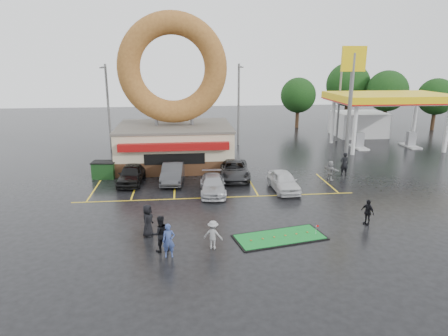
{
  "coord_description": "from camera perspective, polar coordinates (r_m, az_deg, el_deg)",
  "views": [
    {
      "loc": [
        -2.27,
        -23.23,
        9.52
      ],
      "look_at": [
        0.51,
        3.26,
        2.2
      ],
      "focal_mm": 32.0,
      "sensor_mm": 36.0,
      "label": 1
    }
  ],
  "objects": [
    {
      "name": "putting_green",
      "position": [
        22.47,
        7.97,
        -9.75
      ],
      "size": [
        5.32,
        3.14,
        0.62
      ],
      "color": "black",
      "rests_on": "ground"
    },
    {
      "name": "car_black",
      "position": [
        32.14,
        -13.1,
        -0.87
      ],
      "size": [
        2.08,
        4.54,
        1.51
      ],
      "primitive_type": "imported",
      "rotation": [
        0.0,
        0.0,
        -0.07
      ],
      "color": "black",
      "rests_on": "ground"
    },
    {
      "name": "person_blue",
      "position": [
        20.15,
        -7.9,
        -10.24
      ],
      "size": [
        0.64,
        0.43,
        1.73
      ],
      "primitive_type": "imported",
      "rotation": [
        0.0,
        0.0,
        0.02
      ],
      "color": "navy",
      "rests_on": "ground"
    },
    {
      "name": "person_blackjkt",
      "position": [
        20.73,
        -9.11,
        -9.24
      ],
      "size": [
        1.11,
        0.98,
        1.91
      ],
      "primitive_type": "imported",
      "rotation": [
        0.0,
        0.0,
        3.46
      ],
      "color": "black",
      "rests_on": "ground"
    },
    {
      "name": "ground",
      "position": [
        25.21,
        -0.38,
        -6.83
      ],
      "size": [
        120.0,
        120.0,
        0.0
      ],
      "primitive_type": "plane",
      "color": "black",
      "rests_on": "ground"
    },
    {
      "name": "tree_far_a",
      "position": [
        60.42,
        22.29,
        10.14
      ],
      "size": [
        5.6,
        5.6,
        8.0
      ],
      "color": "#332114",
      "rests_on": "ground"
    },
    {
      "name": "streetlight_mid",
      "position": [
        44.84,
        2.11,
        9.3
      ],
      "size": [
        0.4,
        2.21,
        9.0
      ],
      "color": "slate",
      "rests_on": "ground"
    },
    {
      "name": "streetlight_left",
      "position": [
        44.09,
        -16.24,
        8.6
      ],
      "size": [
        0.4,
        2.21,
        9.0
      ],
      "color": "slate",
      "rests_on": "ground"
    },
    {
      "name": "streetlight_right",
      "position": [
        48.93,
        16.18,
        9.22
      ],
      "size": [
        0.4,
        2.21,
        9.0
      ],
      "color": "slate",
      "rests_on": "ground"
    },
    {
      "name": "person_hoodie",
      "position": [
        20.81,
        -1.57,
        -9.52
      ],
      "size": [
        1.13,
        0.87,
        1.54
      ],
      "primitive_type": "imported",
      "rotation": [
        0.0,
        0.0,
        2.8
      ],
      "color": "gray",
      "rests_on": "ground"
    },
    {
      "name": "tree_far_d",
      "position": [
        57.79,
        10.55,
        10.17
      ],
      "size": [
        4.9,
        4.9,
        7.0
      ],
      "color": "#332114",
      "rests_on": "ground"
    },
    {
      "name": "person_walker_near",
      "position": [
        33.37,
        14.94,
        -0.33
      ],
      "size": [
        1.18,
        1.49,
        1.58
      ],
      "primitive_type": "imported",
      "rotation": [
        0.0,
        0.0,
        2.14
      ],
      "color": "gray",
      "rests_on": "ground"
    },
    {
      "name": "tree_far_b",
      "position": [
        61.84,
        28.07,
        8.97
      ],
      "size": [
        4.9,
        4.9,
        7.0
      ],
      "color": "#332114",
      "rests_on": "ground"
    },
    {
      "name": "car_dgrey",
      "position": [
        31.94,
        -7.32,
        -0.67
      ],
      "size": [
        1.98,
        4.76,
        1.53
      ],
      "primitive_type": "imported",
      "rotation": [
        0.0,
        0.0,
        -0.08
      ],
      "color": "#303033",
      "rests_on": "ground"
    },
    {
      "name": "car_silver",
      "position": [
        29.07,
        -1.62,
        -2.42
      ],
      "size": [
        1.98,
        4.51,
        1.29
      ],
      "primitive_type": "imported",
      "rotation": [
        0.0,
        0.0,
        -0.04
      ],
      "color": "#A2A2A7",
      "rests_on": "ground"
    },
    {
      "name": "shell_sign",
      "position": [
        38.45,
        17.79,
        11.46
      ],
      "size": [
        2.2,
        0.36,
        10.6
      ],
      "color": "slate",
      "rests_on": "ground"
    },
    {
      "name": "person_bystander",
      "position": [
        22.54,
        -10.84,
        -7.37
      ],
      "size": [
        0.84,
        1.03,
        1.83
      ],
      "primitive_type": "imported",
      "rotation": [
        0.0,
        0.0,
        1.25
      ],
      "color": "black",
      "rests_on": "ground"
    },
    {
      "name": "dumpster",
      "position": [
        34.27,
        -16.72,
        -0.3
      ],
      "size": [
        1.92,
        1.4,
        1.3
      ],
      "primitive_type": "cube",
      "rotation": [
        0.0,
        0.0,
        -0.11
      ],
      "color": "#173E18",
      "rests_on": "ground"
    },
    {
      "name": "person_walker_far",
      "position": [
        34.93,
        16.79,
        0.55
      ],
      "size": [
        0.73,
        0.49,
        1.97
      ],
      "primitive_type": "imported",
      "rotation": [
        0.0,
        0.0,
        3.17
      ],
      "color": "black",
      "rests_on": "ground"
    },
    {
      "name": "tree_far_c",
      "position": [
        62.27,
        17.31,
        11.31
      ],
      "size": [
        6.3,
        6.3,
        9.0
      ],
      "color": "#332114",
      "rests_on": "ground"
    },
    {
      "name": "car_white",
      "position": [
        30.0,
        8.5,
        -1.86
      ],
      "size": [
        1.92,
        4.34,
        1.45
      ],
      "primitive_type": "imported",
      "rotation": [
        0.0,
        0.0,
        0.05
      ],
      "color": "silver",
      "rests_on": "ground"
    },
    {
      "name": "donut_shop",
      "position": [
        36.56,
        -7.13,
        7.3
      ],
      "size": [
        10.2,
        8.7,
        13.5
      ],
      "color": "#472B19",
      "rests_on": "ground"
    },
    {
      "name": "person_cameraman",
      "position": [
        25.17,
        19.81,
        -5.94
      ],
      "size": [
        0.71,
        0.97,
        1.53
      ],
      "primitive_type": "imported",
      "rotation": [
        0.0,
        0.0,
        -1.14
      ],
      "color": "black",
      "rests_on": "ground"
    },
    {
      "name": "gas_station",
      "position": [
        49.8,
        20.82,
        7.67
      ],
      "size": [
        12.3,
        13.65,
        5.9
      ],
      "color": "silver",
      "rests_on": "ground"
    },
    {
      "name": "car_grey",
      "position": [
        32.7,
        1.43,
        -0.25
      ],
      "size": [
        2.73,
        5.31,
        1.43
      ],
      "primitive_type": "imported",
      "rotation": [
        0.0,
        0.0,
        -0.07
      ],
      "color": "#2A2A2C",
      "rests_on": "ground"
    }
  ]
}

